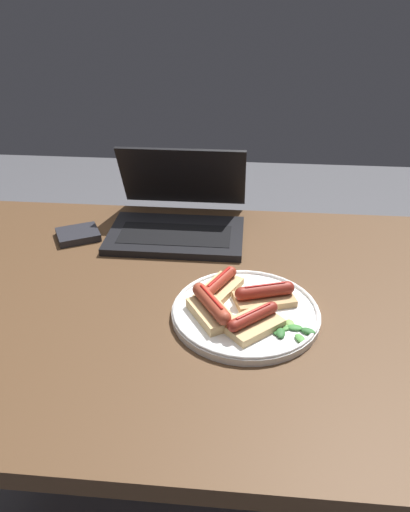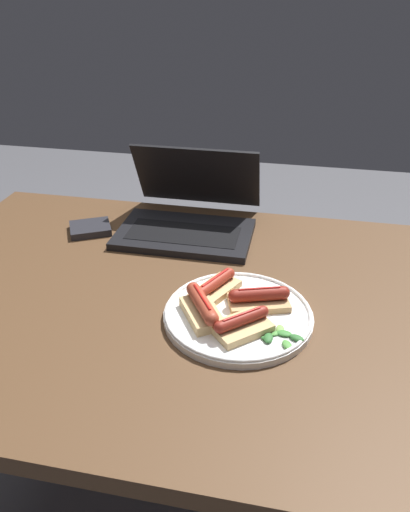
{
  "view_description": "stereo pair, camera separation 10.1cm",
  "coord_description": "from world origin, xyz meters",
  "views": [
    {
      "loc": [
        0.11,
        -0.84,
        1.34
      ],
      "look_at": [
        0.03,
        0.07,
        0.81
      ],
      "focal_mm": 35.0,
      "sensor_mm": 36.0,
      "label": 1
    },
    {
      "loc": [
        0.21,
        -0.83,
        1.34
      ],
      "look_at": [
        0.03,
        0.07,
        0.81
      ],
      "focal_mm": 35.0,
      "sensor_mm": 36.0,
      "label": 2
    }
  ],
  "objects": [
    {
      "name": "desk",
      "position": [
        0.0,
        0.0,
        0.69
      ],
      "size": [
        1.28,
        0.87,
        0.75
      ],
      "color": "#4C331E",
      "rests_on": "ground_plane"
    },
    {
      "name": "sausage_toast_left",
      "position": [
        0.06,
        -0.0,
        0.78
      ],
      "size": [
        0.1,
        0.12,
        0.04
      ],
      "rotation": [
        0.0,
        0.0,
        4.25
      ],
      "color": "tan",
      "rests_on": "plate"
    },
    {
      "name": "external_drive",
      "position": [
        -0.31,
        0.23,
        0.76
      ],
      "size": [
        0.13,
        0.12,
        0.02
      ],
      "rotation": [
        0.0,
        0.0,
        0.48
      ],
      "color": "#232328",
      "rests_on": "desk"
    },
    {
      "name": "laptop",
      "position": [
        -0.06,
        0.29,
        0.79
      ],
      "size": [
        0.33,
        0.3,
        0.2
      ],
      "color": "black",
      "rests_on": "desk"
    },
    {
      "name": "sausage_toast_right",
      "position": [
        0.15,
        -0.03,
        0.79
      ],
      "size": [
        0.13,
        0.1,
        0.04
      ],
      "rotation": [
        0.0,
        0.0,
        3.46
      ],
      "color": "tan",
      "rests_on": "plate"
    },
    {
      "name": "plate",
      "position": [
        0.12,
        -0.06,
        0.77
      ],
      "size": [
        0.29,
        0.29,
        0.02
      ],
      "color": "white",
      "rests_on": "desk"
    },
    {
      "name": "sausage_toast_middle",
      "position": [
        0.13,
        -0.11,
        0.78
      ],
      "size": [
        0.12,
        0.12,
        0.04
      ],
      "rotation": [
        0.0,
        0.0,
        3.88
      ],
      "color": "tan",
      "rests_on": "plate"
    },
    {
      "name": "sausage_toast_extra",
      "position": [
        0.05,
        -0.09,
        0.79
      ],
      "size": [
        0.1,
        0.12,
        0.05
      ],
      "rotation": [
        0.0,
        0.0,
        2.12
      ],
      "color": "tan",
      "rests_on": "plate"
    },
    {
      "name": "salad_pile",
      "position": [
        0.2,
        -0.12,
        0.77
      ],
      "size": [
        0.08,
        0.07,
        0.01
      ],
      "color": "#709E4C",
      "rests_on": "plate"
    }
  ]
}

